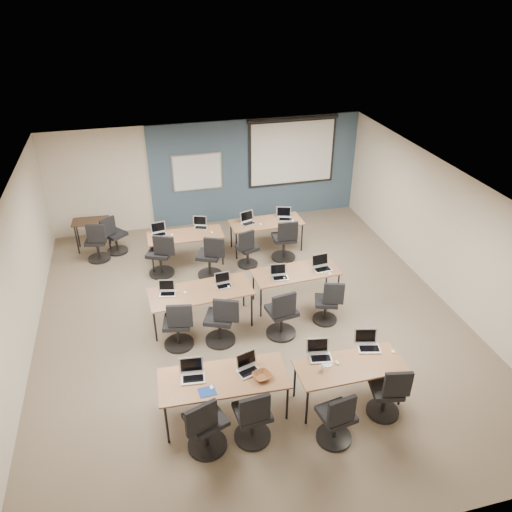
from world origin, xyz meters
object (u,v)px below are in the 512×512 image
object	(u,v)px
laptop_11	(285,216)
laptop_4	(167,290)
training_table_mid_left	(201,293)
laptop_5	(223,283)
training_table_back_left	(185,237)
laptop_6	(279,274)
laptop_0	(192,373)
task_chair_3	(388,396)
laptop_3	(368,343)
spare_chair_a	(114,238)
spare_chair_b	(97,245)
laptop_8	(159,232)
task_chair_9	(211,260)
utility_table	(91,225)
task_chair_7	(328,305)
whiteboard	(197,172)
laptop_1	(248,367)
training_table_front_left	(223,380)
task_chair_8	(161,258)
task_chair_5	(221,324)
training_table_back_right	(266,224)
task_chair_1	(253,420)
task_chair_11	(285,243)
training_table_front_right	(350,368)
task_chair_6	(282,317)
laptop_9	(201,225)
task_chair_10	(247,251)
laptop_10	(248,220)
laptop_2	(319,353)
training_table_mid_right	(296,274)
task_chair_4	(178,328)
laptop_7	(322,265)
projector_screen	(292,148)

from	to	relation	value
laptop_11	laptop_4	bearing A→B (deg)	-124.09
training_table_mid_left	laptop_5	xyz separation A→B (m)	(0.45, 0.09, 0.10)
training_table_back_left	laptop_6	size ratio (longest dim) A/B	5.33
laptop_0	task_chair_3	world-z (taller)	laptop_0
laptop_3	spare_chair_a	world-z (taller)	laptop_3
task_chair_3	spare_chair_b	world-z (taller)	spare_chair_b
laptop_8	task_chair_9	bearing A→B (deg)	-51.82
utility_table	task_chair_7	bearing A→B (deg)	-39.87
whiteboard	laptop_1	distance (m)	6.56
training_table_front_left	task_chair_8	distance (m)	4.31
laptop_5	laptop_11	bearing A→B (deg)	45.72
training_table_mid_left	training_table_back_left	bearing A→B (deg)	85.66
training_table_front_left	task_chair_5	distance (m)	1.70
laptop_8	training_table_back_right	bearing A→B (deg)	-9.84
training_table_back_left	task_chair_1	distance (m)	5.27
task_chair_11	training_table_front_right	bearing A→B (deg)	-90.93
task_chair_5	spare_chair_a	world-z (taller)	task_chair_5
training_table_back_left	whiteboard	bearing A→B (deg)	72.83
task_chair_3	task_chair_6	xyz separation A→B (m)	(-0.98, 2.21, 0.02)
laptop_4	laptop_3	bearing A→B (deg)	-25.85
task_chair_3	laptop_8	xyz separation A→B (m)	(-2.90, 5.48, 0.39)
laptop_9	task_chair_10	distance (m)	1.28
training_table_front_right	laptop_10	size ratio (longest dim) A/B	4.78
training_table_back_left	laptop_4	world-z (taller)	laptop_4
training_table_front_left	laptop_3	bearing A→B (deg)	5.44
laptop_2	laptop_9	world-z (taller)	laptop_2
training_table_mid_right	laptop_1	bearing A→B (deg)	-126.05
laptop_0	laptop_8	size ratio (longest dim) A/B	1.06
task_chair_4	spare_chair_a	distance (m)	3.96
task_chair_5	laptop_9	size ratio (longest dim) A/B	3.25
laptop_4	spare_chair_b	xyz separation A→B (m)	(-1.35, 2.85, -0.38)
laptop_7	laptop_8	xyz separation A→B (m)	(-3.02, 2.30, -0.00)
task_chair_9	laptop_10	xyz separation A→B (m)	(1.07, 0.96, 0.37)
task_chair_3	laptop_1	bearing A→B (deg)	171.05
task_chair_3	laptop_3	bearing A→B (deg)	102.50
laptop_4	task_chair_11	size ratio (longest dim) A/B	0.29
training_table_mid_right	spare_chair_a	distance (m)	4.63
task_chair_9	task_chair_8	bearing A→B (deg)	-173.75
training_table_front_right	laptop_5	distance (m)	3.00
training_table_front_left	task_chair_9	distance (m)	3.96
training_table_back_right	task_chair_6	world-z (taller)	task_chair_6
laptop_1	utility_table	distance (m)	6.31
task_chair_3	laptop_8	distance (m)	6.21
training_table_mid_right	laptop_9	xyz separation A→B (m)	(-1.53, 2.41, 0.11)
laptop_2	training_table_mid_left	bearing A→B (deg)	133.55
training_table_front_left	laptop_5	world-z (taller)	laptop_5
task_chair_8	training_table_front_left	bearing A→B (deg)	-58.43
laptop_8	laptop_1	bearing A→B (deg)	-88.81
laptop_10	task_chair_11	world-z (taller)	task_chair_11
laptop_3	projector_screen	bearing A→B (deg)	96.36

